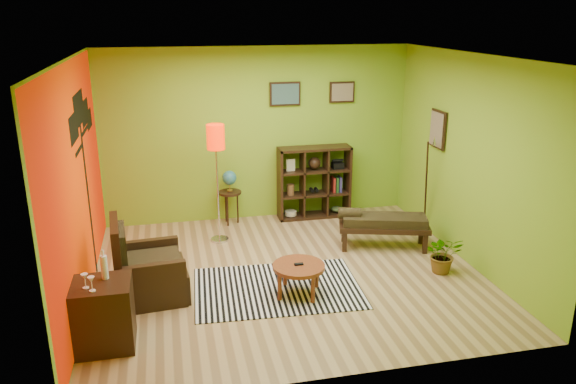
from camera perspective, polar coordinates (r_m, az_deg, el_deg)
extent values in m
plane|color=tan|center=(7.49, -0.04, -8.29)|extent=(5.00, 5.00, 0.00)
cube|color=#7AA822|center=(9.13, -3.11, 5.83)|extent=(5.00, 0.04, 2.80)
cube|color=#7AA822|center=(4.93, 5.63, -4.92)|extent=(5.00, 0.04, 2.80)
cube|color=#7AA822|center=(6.92, -20.72, 0.71)|extent=(0.04, 4.50, 2.80)
cube|color=#7AA822|center=(7.90, 17.99, 3.04)|extent=(0.04, 4.50, 2.80)
cube|color=white|center=(6.74, -0.05, 13.59)|extent=(5.00, 4.50, 0.04)
cube|color=red|center=(6.91, -20.55, 0.72)|extent=(0.01, 4.45, 2.75)
cube|color=black|center=(7.53, -19.60, -0.61)|extent=(0.01, 0.14, 2.10)
cube|color=black|center=(6.81, -20.93, 6.09)|extent=(0.01, 0.65, 0.32)
cube|color=black|center=(7.32, -20.48, 7.93)|extent=(0.01, 0.85, 0.40)
cube|color=black|center=(7.83, -19.92, 7.61)|extent=(0.01, 0.70, 0.32)
cube|color=black|center=(8.20, -19.54, 7.00)|extent=(0.01, 0.50, 0.26)
cube|color=black|center=(9.07, -0.30, 9.94)|extent=(0.50, 0.03, 0.38)
cube|color=#446A64|center=(9.05, -0.27, 9.92)|extent=(0.44, 0.01, 0.32)
cube|color=black|center=(9.32, 5.51, 10.07)|extent=(0.42, 0.03, 0.34)
cube|color=gray|center=(9.30, 5.55, 10.05)|extent=(0.36, 0.01, 0.28)
cube|color=black|center=(8.59, 15.00, 6.18)|extent=(0.03, 0.44, 0.56)
cube|color=gray|center=(8.58, 14.85, 6.17)|extent=(0.01, 0.38, 0.50)
cylinder|color=black|center=(8.75, 13.85, 0.58)|extent=(0.23, 0.34, 1.46)
cone|color=silver|center=(8.43, 14.66, 5.09)|extent=(0.08, 0.09, 0.16)
cube|color=silver|center=(7.12, -1.08, -9.71)|extent=(2.13, 1.52, 0.01)
cylinder|color=brown|center=(6.83, 1.10, -7.58)|extent=(0.64, 0.64, 0.05)
cylinder|color=brown|center=(7.07, 2.94, -8.43)|extent=(0.05, 0.05, 0.35)
cylinder|color=brown|center=(7.12, -0.29, -8.21)|extent=(0.05, 0.05, 0.35)
cylinder|color=brown|center=(6.72, 2.56, -9.92)|extent=(0.05, 0.05, 0.35)
cylinder|color=brown|center=(6.77, -0.85, -9.68)|extent=(0.05, 0.05, 0.35)
cube|color=black|center=(6.82, 1.10, -7.33)|extent=(0.11, 0.05, 0.02)
cube|color=black|center=(7.07, -13.56, -8.85)|extent=(0.87, 0.85, 0.36)
cube|color=black|center=(6.93, -16.92, -6.80)|extent=(0.16, 0.79, 1.00)
cube|color=black|center=(6.69, -13.37, -9.41)|extent=(0.73, 0.15, 0.58)
cube|color=black|center=(7.36, -13.86, -6.82)|extent=(0.73, 0.15, 0.58)
cube|color=#DAB95B|center=(6.97, -13.48, -7.02)|extent=(0.69, 0.67, 0.13)
cube|color=#DAB95B|center=(6.86, -16.45, -5.35)|extent=(0.13, 0.59, 0.46)
cube|color=black|center=(6.16, -18.28, -11.75)|extent=(0.60, 0.55, 0.71)
cylinder|color=white|center=(6.02, -18.16, -7.28)|extent=(0.07, 0.07, 0.25)
cylinder|color=white|center=(5.96, -18.31, -5.93)|extent=(0.02, 0.02, 0.07)
cylinder|color=white|center=(5.94, -19.85, -9.14)|extent=(0.06, 0.06, 0.01)
cylinder|color=white|center=(5.91, -19.90, -8.70)|extent=(0.01, 0.01, 0.09)
cone|color=white|center=(5.88, -19.97, -8.09)|extent=(0.07, 0.07, 0.06)
cylinder|color=white|center=(5.85, -19.25, -9.46)|extent=(0.06, 0.06, 0.01)
cylinder|color=white|center=(5.83, -19.30, -9.02)|extent=(0.01, 0.01, 0.09)
cone|color=white|center=(5.80, -19.37, -8.40)|extent=(0.07, 0.07, 0.06)
cylinder|color=silver|center=(8.58, -6.95, -4.80)|extent=(0.27, 0.27, 0.03)
cylinder|color=silver|center=(8.30, -7.16, 0.36)|extent=(0.02, 0.02, 1.65)
cylinder|color=red|center=(8.10, -7.36, 5.57)|extent=(0.26, 0.26, 0.36)
cylinder|color=black|center=(9.06, -5.93, -0.05)|extent=(0.37, 0.37, 0.04)
cylinder|color=black|center=(9.16, -5.14, -1.63)|extent=(0.03, 0.03, 0.51)
cylinder|color=black|center=(9.23, -6.33, -1.51)|extent=(0.03, 0.03, 0.51)
cylinder|color=black|center=(9.04, -6.15, -1.93)|extent=(0.03, 0.03, 0.51)
cylinder|color=gold|center=(9.04, -5.94, 0.17)|extent=(0.09, 0.09, 0.02)
cylinder|color=gold|center=(9.03, -5.95, 0.50)|extent=(0.01, 0.01, 0.09)
sphere|color=#1D52AB|center=(8.98, -5.98, 1.44)|extent=(0.23, 0.23, 0.23)
cube|color=black|center=(9.18, -0.83, 0.76)|extent=(0.04, 0.35, 1.20)
cube|color=black|center=(9.47, 6.06, 1.20)|extent=(0.04, 0.35, 1.20)
cube|color=black|center=(9.50, 2.62, -2.37)|extent=(1.20, 0.35, 0.04)
cube|color=black|center=(9.16, 2.72, 4.46)|extent=(1.20, 0.35, 0.04)
cube|color=black|center=(9.26, 1.47, 0.91)|extent=(0.03, 0.33, 1.12)
cube|color=black|center=(9.36, 3.85, 1.06)|extent=(0.03, 0.33, 1.12)
cube|color=black|center=(9.37, 2.65, -0.19)|extent=(1.12, 0.33, 0.03)
cube|color=black|center=(9.26, 2.69, 2.17)|extent=(1.12, 0.33, 0.03)
cylinder|color=beige|center=(9.38, 0.26, -2.15)|extent=(0.20, 0.20, 0.07)
sphere|color=black|center=(9.22, 2.70, 2.95)|extent=(0.20, 0.20, 0.20)
cube|color=black|center=(9.35, 5.06, 2.72)|extent=(0.18, 0.15, 0.10)
cylinder|color=black|center=(9.34, 2.42, 0.21)|extent=(0.06, 0.12, 0.06)
cylinder|color=black|center=(9.36, 2.89, 0.24)|extent=(0.06, 0.12, 0.06)
ellipsoid|color=#384C26|center=(9.58, 4.94, -1.73)|extent=(0.18, 0.18, 0.09)
cylinder|color=brown|center=(9.25, 0.27, 0.24)|extent=(0.12, 0.12, 0.18)
cube|color=beige|center=(9.13, 0.27, 2.75)|extent=(0.14, 0.03, 0.20)
cube|color=maroon|center=(9.42, 4.60, 0.76)|extent=(0.04, 0.18, 0.26)
cube|color=#1E4C1E|center=(9.43, 4.92, 0.78)|extent=(0.04, 0.18, 0.26)
cube|color=navy|center=(9.45, 5.24, 0.80)|extent=(0.04, 0.18, 0.26)
cube|color=black|center=(8.28, 9.73, -3.48)|extent=(1.37, 0.80, 0.07)
cube|color=#DAB95B|center=(8.25, 9.77, -2.82)|extent=(1.26, 0.72, 0.13)
cylinder|color=#DAB95B|center=(8.17, 6.26, -2.17)|extent=(0.36, 0.25, 0.17)
cube|color=black|center=(8.60, 13.34, -4.19)|extent=(0.08, 0.08, 0.29)
cube|color=black|center=(8.48, 5.69, -4.11)|extent=(0.08, 0.08, 0.29)
cube|color=black|center=(8.27, 13.76, -5.15)|extent=(0.08, 0.08, 0.29)
cube|color=black|center=(8.14, 5.78, -5.08)|extent=(0.08, 0.08, 0.29)
imported|color=#26661E|center=(7.73, 15.47, -6.46)|extent=(0.57, 0.61, 0.41)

